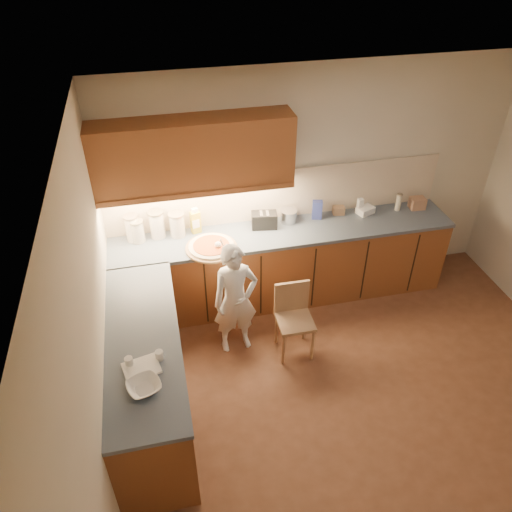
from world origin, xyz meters
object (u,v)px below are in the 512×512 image
Objects in this scene: wooden_chair at (294,314)px; oil_jug at (196,221)px; toaster at (264,220)px; pizza_on_board at (212,247)px; child at (235,300)px.

oil_jug is (-0.82, 1.01, 0.60)m from wooden_chair.
pizza_on_board is at bearing -146.96° from toaster.
toaster is (0.48, 0.79, 0.38)m from child.
toaster is at bearing 24.45° from pizza_on_board.
child is at bearing 165.63° from wooden_chair.
wooden_chair is at bearing -20.74° from child.
oil_jug reaches higher than wooden_chair.
oil_jug reaches higher than toaster.
child is 4.25× the size of oil_jug.
wooden_chair is at bearing -50.84° from oil_jug.
child reaches higher than oil_jug.
pizza_on_board is at bearing -72.09° from oil_jug.
toaster is at bearing 95.85° from wooden_chair.
toaster is (0.63, 0.28, 0.06)m from pizza_on_board.
pizza_on_board reaches higher than toaster.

